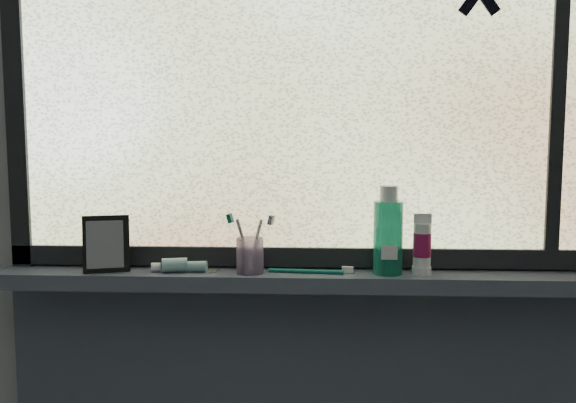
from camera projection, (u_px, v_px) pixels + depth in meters
The scene contains 12 objects.
wall_back at pixel (315, 179), 1.67m from camera, with size 3.00×0.01×2.50m, color #9EA3A8.
windowsill at pixel (315, 280), 1.63m from camera, with size 1.62×0.14×0.04m, color #484E60.
window_pane at pixel (316, 70), 1.62m from camera, with size 1.50×0.01×1.00m, color silver.
frame_bottom at pixel (315, 257), 1.67m from camera, with size 1.60×0.03×0.05m, color black.
frame_left at pixel (15, 71), 1.65m from camera, with size 0.05×0.03×1.10m, color black.
frame_mullion at pixel (558, 68), 1.59m from camera, with size 0.04×0.03×1.00m, color black.
vanity_mirror at pixel (106, 244), 1.62m from camera, with size 0.11×0.06×0.14m, color black.
toothpaste_tube at pixel (183, 265), 1.62m from camera, with size 0.20×0.04×0.04m, color silver, non-canonical shape.
toothbrush_cup at pixel (250, 256), 1.61m from camera, with size 0.07×0.07×0.09m, color #B596C7.
toothbrush_lying at pixel (306, 270), 1.61m from camera, with size 0.23×0.02×0.02m, color #0B6556, non-canonical shape.
mouthwash_bottle at pixel (388, 230), 1.59m from camera, with size 0.07×0.07×0.18m, color #1C916F.
cream_tube at pixel (422, 242), 1.59m from camera, with size 0.04×0.04×0.11m, color silver.
Camera 1 is at (0.01, -0.36, 1.38)m, focal length 40.00 mm.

